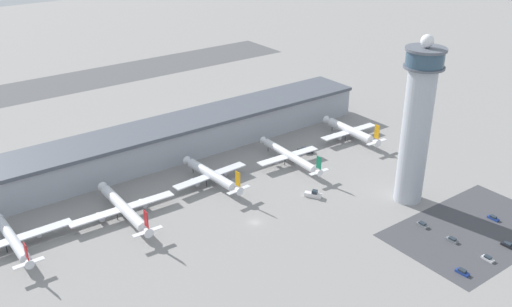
{
  "coord_description": "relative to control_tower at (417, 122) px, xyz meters",
  "views": [
    {
      "loc": [
        -107.83,
        -146.02,
        113.22
      ],
      "look_at": [
        21.32,
        27.95,
        11.95
      ],
      "focal_mm": 40.0,
      "sensor_mm": 36.0,
      "label": 1
    }
  ],
  "objects": [
    {
      "name": "ground_plane",
      "position": [
        -59.5,
        22.26,
        -33.33
      ],
      "size": [
        1000.0,
        1000.0,
        0.0
      ],
      "primitive_type": "plane",
      "color": "gray"
    },
    {
      "name": "terminal_building",
      "position": [
        -59.5,
        92.26,
        -25.22
      ],
      "size": [
        214.84,
        25.0,
        16.04
      ],
      "color": "#A3A8B2",
      "rests_on": "ground"
    },
    {
      "name": "runway_strip",
      "position": [
        -59.5,
        227.5,
        -33.33
      ],
      "size": [
        322.26,
        44.0,
        0.01
      ],
      "primitive_type": "cube",
      "color": "#515154",
      "rests_on": "ground"
    },
    {
      "name": "control_tower",
      "position": [
        0.0,
        0.0,
        0.0
      ],
      "size": [
        14.96,
        14.96,
        66.43
      ],
      "color": "#ADB2BC",
      "rests_on": "ground"
    },
    {
      "name": "parking_lot_surface",
      "position": [
        1.48,
        -29.8,
        -33.33
      ],
      "size": [
        64.0,
        40.0,
        0.01
      ],
      "primitive_type": "cube",
      "color": "#424247",
      "rests_on": "ground"
    },
    {
      "name": "airplane_gate_alpha",
      "position": [
        -136.51,
        57.32,
        -29.34
      ],
      "size": [
        41.76,
        36.06,
        11.57
      ],
      "color": "silver",
      "rests_on": "ground"
    },
    {
      "name": "airplane_gate_bravo",
      "position": [
        -97.0,
        54.39,
        -29.29
      ],
      "size": [
        41.5,
        42.5,
        12.56
      ],
      "color": "white",
      "rests_on": "ground"
    },
    {
      "name": "airplane_gate_charlie",
      "position": [
        -56.11,
        57.21,
        -28.96
      ],
      "size": [
        35.28,
        37.91,
        12.65
      ],
      "color": "silver",
      "rests_on": "ground"
    },
    {
      "name": "airplane_gate_delta",
      "position": [
        -17.57,
        52.72,
        -29.12
      ],
      "size": [
        31.49,
        42.63,
        11.58
      ],
      "color": "white",
      "rests_on": "ground"
    },
    {
      "name": "airplane_gate_echo",
      "position": [
        24.55,
        56.6,
        -29.03
      ],
      "size": [
        33.45,
        37.13,
        13.35
      ],
      "color": "white",
      "rests_on": "ground"
    },
    {
      "name": "service_truck_catering",
      "position": [
        -3.81,
        57.78,
        -32.45
      ],
      "size": [
        7.37,
        6.71,
        2.57
      ],
      "color": "black",
      "rests_on": "ground"
    },
    {
      "name": "service_truck_fuel",
      "position": [
        -29.05,
        23.8,
        -32.27
      ],
      "size": [
        5.61,
        7.02,
        3.06
      ],
      "color": "black",
      "rests_on": "ground"
    },
    {
      "name": "car_black_suv",
      "position": [
        -10.79,
        -43.31,
        -32.8
      ],
      "size": [
        1.88,
        4.27,
        1.39
      ],
      "color": "black",
      "rests_on": "ground"
    },
    {
      "name": "car_grey_coupe",
      "position": [
        -11.42,
        -16.67,
        -32.75
      ],
      "size": [
        2.04,
        4.71,
        1.52
      ],
      "color": "black",
      "rests_on": "ground"
    },
    {
      "name": "car_silver_sedan",
      "position": [
        13.86,
        -29.5,
        -32.77
      ],
      "size": [
        1.84,
        4.36,
        1.45
      ],
      "color": "black",
      "rests_on": "ground"
    },
    {
      "name": "car_red_hatchback",
      "position": [
        -10.96,
        -29.28,
        -32.8
      ],
      "size": [
        1.78,
        4.41,
        1.39
      ],
      "color": "black",
      "rests_on": "ground"
    },
    {
      "name": "car_green_van",
      "position": [
        1.77,
        -42.83,
        -32.77
      ],
      "size": [
        1.87,
        4.59,
        1.46
      ],
      "color": "black",
      "rests_on": "ground"
    },
    {
      "name": "car_yellow_taxi",
      "position": [
        -24.07,
        -42.74,
        -32.74
      ],
      "size": [
        2.05,
        4.6,
        1.53
      ],
      "color": "black",
      "rests_on": "ground"
    }
  ]
}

